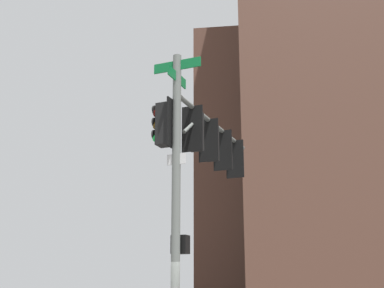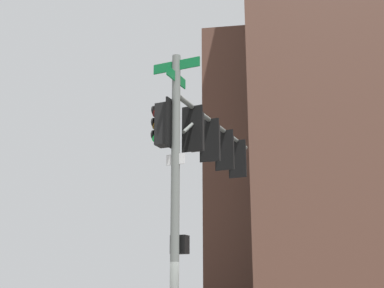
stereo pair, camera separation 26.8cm
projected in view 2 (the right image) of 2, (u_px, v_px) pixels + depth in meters
The scene contains 3 objects.
signal_pole_assembly at pixel (203, 156), 13.06m from camera, with size 2.00×5.38×7.27m.
building_brick_nearside at pixel (366, 0), 45.16m from camera, with size 20.64×19.21×52.91m, color brown.
building_brick_midblock at pixel (294, 171), 63.95m from camera, with size 20.85×17.11×32.23m, color brown.
Camera 2 is at (2.47, -10.62, 1.94)m, focal length 48.01 mm.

